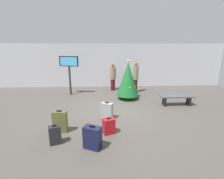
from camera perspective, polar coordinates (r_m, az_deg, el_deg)
ground_plane at (r=7.38m, az=-0.56°, el=-7.26°), size 16.00×16.00×0.00m
back_wall at (r=11.53m, az=-1.45°, el=8.31°), size 16.00×0.20×2.93m
holiday_tree at (r=8.71m, az=5.49°, el=3.66°), size 1.16×1.16×2.10m
flight_info_kiosk at (r=9.70m, az=-14.57°, el=7.43°), size 1.08×0.28×2.22m
waiting_bench at (r=8.48m, az=21.44°, el=-2.75°), size 1.59×0.44×0.48m
traveller_0 at (r=10.08m, az=8.15°, el=4.47°), size 0.37×0.37×1.86m
traveller_1 at (r=10.51m, az=0.30°, el=4.44°), size 0.52×0.52×1.68m
suitcase_0 at (r=5.23m, az=-19.05°, el=-14.58°), size 0.39×0.32×0.59m
suitcase_1 at (r=5.78m, az=-17.51°, el=-10.57°), size 0.47×0.21×0.76m
suitcase_2 at (r=6.51m, az=-1.74°, el=-7.34°), size 0.51×0.40×0.68m
suitcase_3 at (r=5.48m, az=-1.15°, el=-12.51°), size 0.44×0.38×0.55m
suitcase_4 at (r=4.78m, az=-6.76°, el=-16.14°), size 0.55×0.45×0.68m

